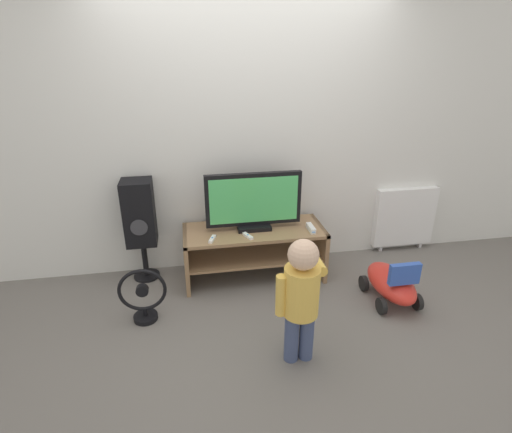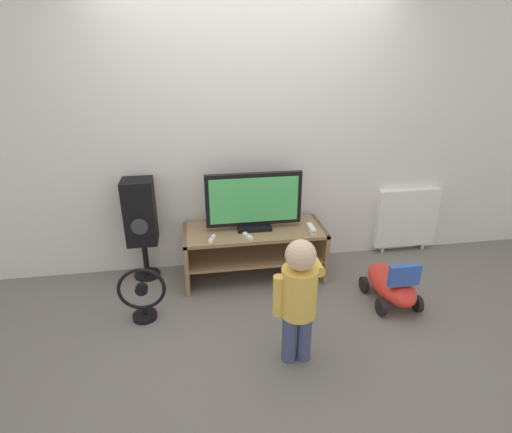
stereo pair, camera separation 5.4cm
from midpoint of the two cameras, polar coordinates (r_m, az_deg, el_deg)
name	(u,v)px [view 2 (the right image)]	position (r m, az deg, el deg)	size (l,w,h in m)	color
ground_plane	(259,290)	(3.62, 0.82, -10.50)	(16.00, 16.00, 0.00)	slate
wall_back	(248,131)	(3.66, -0.68, 12.06)	(10.00, 0.06, 2.60)	silver
tv_stand	(254,245)	(3.67, 0.17, -4.09)	(1.27, 0.51, 0.49)	#93704C
television	(254,202)	(3.52, 0.12, 2.09)	(0.85, 0.20, 0.52)	black
game_console	(311,229)	(3.59, 8.31, -1.72)	(0.05, 0.17, 0.05)	white
remote_primary	(212,239)	(3.42, -5.83, -3.17)	(0.08, 0.13, 0.03)	white
remote_secondary	(248,236)	(3.45, -0.74, -2.79)	(0.08, 0.13, 0.03)	white
child	(299,292)	(2.65, 6.72, -10.65)	(0.35, 0.51, 0.92)	#3F4C72
speaker_tower	(140,215)	(3.68, -15.81, 0.23)	(0.27, 0.25, 0.95)	black
floor_fan	(142,296)	(3.29, -15.45, -10.91)	(0.37, 0.19, 0.46)	black
ride_on_toy	(392,284)	(3.59, 19.22, -9.10)	(0.36, 0.62, 0.44)	red
radiator	(406,218)	(4.41, 21.02, -0.21)	(0.65, 0.08, 0.68)	white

